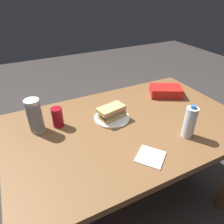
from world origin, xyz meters
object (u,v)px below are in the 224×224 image
dining_table (127,136)px  sandwich (112,112)px  soda_can_red (57,117)px  water_bottle_tall (190,122)px  chip_bag (166,91)px  plastic_cup_stack (35,116)px  paper_plate (112,118)px

dining_table → sandwich: size_ratio=7.43×
sandwich → soda_can_red: soda_can_red is taller
dining_table → water_bottle_tall: water_bottle_tall is taller
dining_table → chip_bag: (-0.45, -0.20, 0.13)m
plastic_cup_stack → chip_bag: bearing=-178.9°
paper_plate → sandwich: 0.05m
paper_plate → sandwich: (0.00, 0.00, 0.05)m
dining_table → chip_bag: size_ratio=6.29×
dining_table → water_bottle_tall: bearing=133.4°
water_bottle_tall → chip_bag: bearing=-115.1°
soda_can_red → water_bottle_tall: water_bottle_tall is taller
dining_table → water_bottle_tall: size_ratio=7.29×
sandwich → chip_bag: 0.53m
dining_table → sandwich: 0.19m
plastic_cup_stack → paper_plate: bearing=168.9°
soda_can_red → chip_bag: 0.84m
water_bottle_tall → plastic_cup_stack: (0.75, -0.43, 0.01)m
sandwich → soda_can_red: size_ratio=1.60×
sandwich → water_bottle_tall: size_ratio=0.98×
sandwich → chip_bag: size_ratio=0.85×
paper_plate → soda_can_red: soda_can_red is taller
dining_table → chip_bag: bearing=-156.3°
paper_plate → soda_can_red: 0.34m
soda_can_red → paper_plate: bearing=166.5°
dining_table → water_bottle_tall: 0.40m
dining_table → paper_plate: (0.06, -0.09, 0.11)m
sandwich → water_bottle_tall: bearing=131.8°
paper_plate → dining_table: bearing=124.5°
water_bottle_tall → plastic_cup_stack: plastic_cup_stack is taller
paper_plate → plastic_cup_stack: 0.46m
soda_can_red → plastic_cup_stack: 0.13m
soda_can_red → water_bottle_tall: bearing=146.0°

